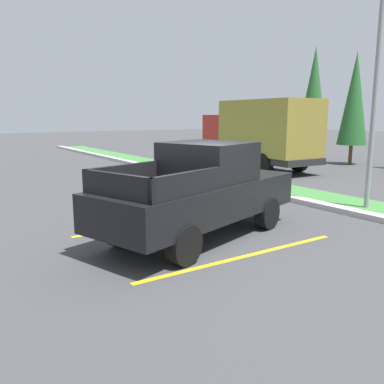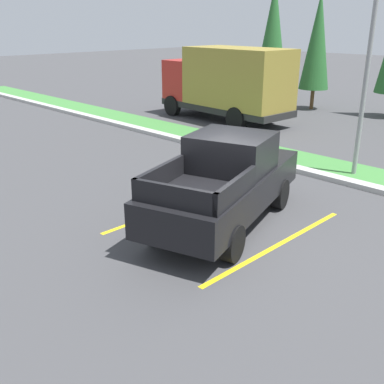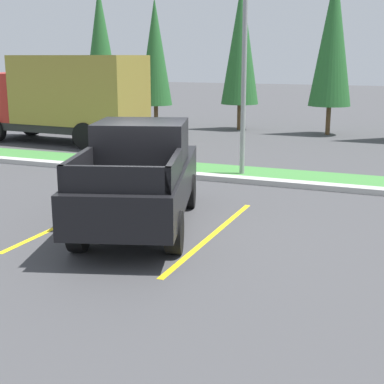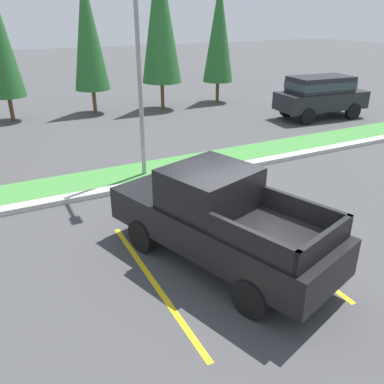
{
  "view_description": "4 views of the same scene",
  "coord_description": "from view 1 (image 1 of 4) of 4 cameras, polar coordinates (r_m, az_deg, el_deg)",
  "views": [
    {
      "loc": [
        6.82,
        -4.68,
        2.69
      ],
      "look_at": [
        -0.24,
        0.0,
        1.09
      ],
      "focal_mm": 38.18,
      "sensor_mm": 36.0,
      "label": 1
    },
    {
      "loc": [
        6.01,
        -7.11,
        4.47
      ],
      "look_at": [
        -1.13,
        -0.05,
        0.71
      ],
      "focal_mm": 42.53,
      "sensor_mm": 36.0,
      "label": 2
    },
    {
      "loc": [
        4.63,
        -9.44,
        3.37
      ],
      "look_at": [
        0.57,
        0.63,
        0.74
      ],
      "focal_mm": 52.62,
      "sensor_mm": 36.0,
      "label": 3
    },
    {
      "loc": [
        -4.38,
        -6.09,
        5.04
      ],
      "look_at": [
        -0.09,
        2.23,
        0.85
      ],
      "focal_mm": 37.85,
      "sensor_mm": 36.0,
      "label": 4
    }
  ],
  "objects": [
    {
      "name": "cypress_tree_leftmost",
      "position": [
        26.83,
        16.66,
        13.05
      ],
      "size": [
        1.76,
        1.76,
        6.79
      ],
      "color": "brown",
      "rests_on": "ground"
    },
    {
      "name": "parking_line_near",
      "position": [
        10.46,
        -3.81,
        -4.18
      ],
      "size": [
        0.12,
        4.8,
        0.01
      ],
      "primitive_type": "cube",
      "color": "yellow",
      "rests_on": "ground"
    },
    {
      "name": "curb_strip",
      "position": [
        12.12,
        20.79,
        -2.46
      ],
      "size": [
        56.0,
        0.4,
        0.15
      ],
      "primitive_type": "cube",
      "color": "#B2B2AD",
      "rests_on": "ground"
    },
    {
      "name": "pickup_truck_main",
      "position": [
        8.99,
        1.24,
        0.14
      ],
      "size": [
        3.39,
        5.55,
        2.1
      ],
      "color": "black",
      "rests_on": "ground"
    },
    {
      "name": "ground_plane",
      "position": [
        8.69,
        0.87,
        -7.31
      ],
      "size": [
        120.0,
        120.0,
        0.0
      ],
      "primitive_type": "plane",
      "color": "#424244"
    },
    {
      "name": "cargo_truck_distant",
      "position": [
        20.68,
        9.42,
        8.22
      ],
      "size": [
        6.91,
        2.77,
        3.4
      ],
      "color": "black",
      "rests_on": "ground"
    },
    {
      "name": "grass_median",
      "position": [
        13.03,
        23.62,
        -1.98
      ],
      "size": [
        56.0,
        1.8,
        0.06
      ],
      "primitive_type": "cube",
      "color": "#42843D",
      "rests_on": "ground"
    },
    {
      "name": "street_light",
      "position": [
        12.53,
        24.13,
        16.05
      ],
      "size": [
        0.24,
        1.49,
        7.0
      ],
      "color": "gray",
      "rests_on": "ground"
    },
    {
      "name": "cypress_tree_left_inner",
      "position": [
        24.25,
        21.74,
        11.99
      ],
      "size": [
        1.57,
        1.57,
        6.03
      ],
      "color": "brown",
      "rests_on": "ground"
    },
    {
      "name": "parking_line_far",
      "position": [
        8.04,
        7.37,
        -8.9
      ],
      "size": [
        0.12,
        4.8,
        0.01
      ],
      "primitive_type": "cube",
      "color": "yellow",
      "rests_on": "ground"
    }
  ]
}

